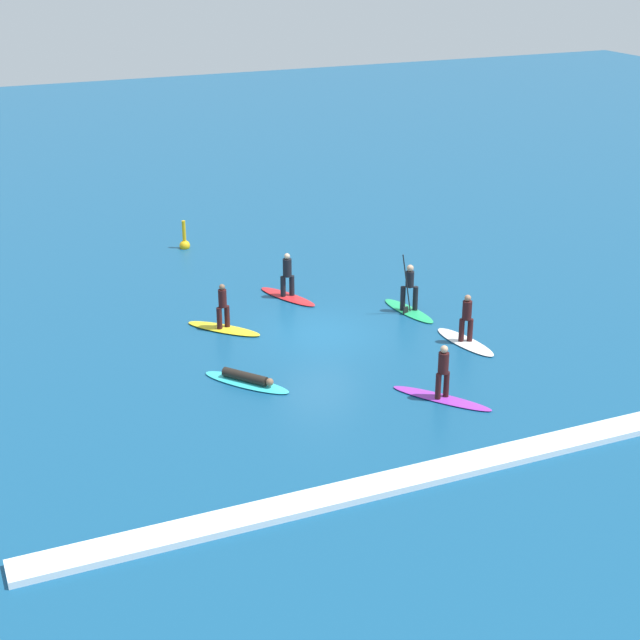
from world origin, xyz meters
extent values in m
plane|color=navy|center=(0.00, 0.00, 0.00)|extent=(120.00, 120.00, 0.00)
ellipsoid|color=#33C6CC|center=(-3.65, -2.72, 0.04)|extent=(2.45, 2.85, 0.08)
cylinder|color=black|center=(-3.68, -2.68, 0.23)|extent=(1.18, 1.40, 0.30)
sphere|color=brown|center=(-3.13, -3.38, 0.25)|extent=(0.34, 0.34, 0.24)
ellipsoid|color=red|center=(0.23, 3.64, 0.05)|extent=(1.72, 2.87, 0.09)
cylinder|color=black|center=(0.06, 3.66, 0.48)|extent=(0.26, 0.26, 0.77)
cylinder|color=black|center=(0.40, 3.61, 0.48)|extent=(0.26, 0.26, 0.77)
cylinder|color=black|center=(0.23, 3.64, 1.21)|extent=(0.43, 0.43, 0.68)
sphere|color=beige|center=(0.23, 3.64, 1.66)|extent=(0.29, 0.29, 0.22)
ellipsoid|color=#23B266|center=(3.77, 0.55, 0.04)|extent=(1.11, 2.86, 0.08)
cylinder|color=black|center=(3.56, 0.64, 0.53)|extent=(0.22, 0.22, 0.90)
cylinder|color=black|center=(3.98, 0.47, 0.53)|extent=(0.22, 0.22, 0.90)
cylinder|color=black|center=(3.77, 0.55, 1.27)|extent=(0.35, 0.35, 0.59)
sphere|color=tan|center=(3.77, 0.55, 1.69)|extent=(0.29, 0.29, 0.25)
cylinder|color=black|center=(3.54, 0.37, 1.21)|extent=(0.46, 0.11, 2.23)
cube|color=black|center=(3.54, 0.37, 0.14)|extent=(0.21, 0.09, 0.32)
ellipsoid|color=white|center=(4.18, -2.72, 0.04)|extent=(1.18, 2.87, 0.08)
cylinder|color=#381414|center=(4.05, -2.66, 0.48)|extent=(0.21, 0.21, 0.79)
cylinder|color=#381414|center=(4.32, -2.77, 0.48)|extent=(0.21, 0.21, 0.79)
cylinder|color=#381414|center=(4.18, -2.72, 1.20)|extent=(0.36, 0.36, 0.65)
sphere|color=#A37556|center=(4.18, -2.72, 1.63)|extent=(0.25, 0.25, 0.22)
ellipsoid|color=purple|center=(1.35, -6.05, 0.04)|extent=(2.37, 2.91, 0.07)
cylinder|color=#381414|center=(1.20, -6.06, 0.48)|extent=(0.24, 0.24, 0.81)
cylinder|color=#381414|center=(1.49, -6.04, 0.48)|extent=(0.24, 0.24, 0.81)
cylinder|color=#381414|center=(1.35, -6.05, 1.20)|extent=(0.45, 0.45, 0.65)
sphere|color=tan|center=(1.35, -6.05, 1.65)|extent=(0.33, 0.33, 0.23)
ellipsoid|color=yellow|center=(-2.97, 1.61, 0.05)|extent=(2.42, 2.60, 0.10)
cylinder|color=#381414|center=(-3.12, 1.59, 0.48)|extent=(0.27, 0.27, 0.77)
cylinder|color=#381414|center=(-2.82, 1.64, 0.48)|extent=(0.27, 0.27, 0.77)
cylinder|color=#381414|center=(-2.97, 1.61, 1.18)|extent=(0.41, 0.41, 0.63)
sphere|color=brown|center=(-2.97, 1.61, 1.60)|extent=(0.29, 0.29, 0.20)
sphere|color=yellow|center=(-1.67, 11.01, 0.12)|extent=(0.46, 0.46, 0.46)
cylinder|color=yellow|center=(-1.67, 11.01, 0.62)|extent=(0.16, 0.16, 1.24)
cube|color=white|center=(0.00, -9.73, 0.09)|extent=(23.31, 0.90, 0.18)
camera|label=1|loc=(-12.29, -28.46, 13.29)|focal=54.68mm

